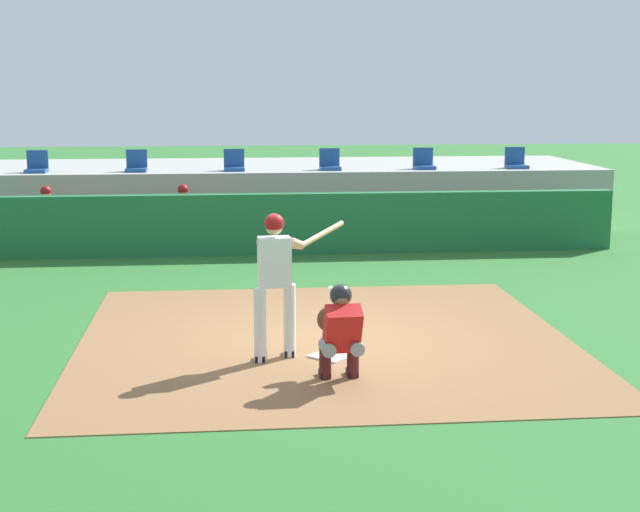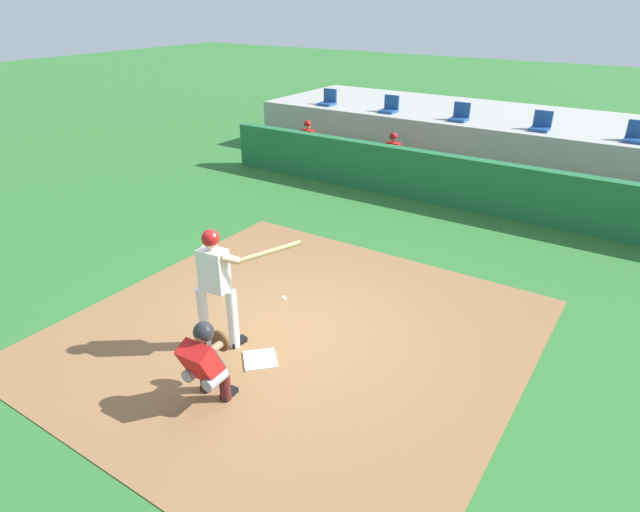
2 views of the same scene
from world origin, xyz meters
name	(u,v)px [view 1 (image 1 of 2)]	position (x,y,z in m)	size (l,w,h in m)	color
ground_plane	(325,340)	(0.00, 0.00, 0.00)	(80.00, 80.00, 0.00)	#2D6B2D
dirt_infield	(325,340)	(0.00, 0.00, 0.01)	(6.40, 6.40, 0.01)	olive
home_plate	(332,356)	(0.00, -0.80, 0.02)	(0.44, 0.44, 0.02)	white
batter_at_plate	(277,276)	(-0.68, -0.81, 1.04)	(1.19, 0.95, 1.80)	silver
catcher_crouched	(340,329)	(-0.02, -1.74, 0.61)	(0.49, 1.85, 1.13)	gray
dugout_wall	(291,224)	(0.00, 6.50, 0.60)	(13.00, 0.30, 1.20)	#1E6638
dugout_bench	(288,234)	(0.00, 7.50, 0.23)	(11.80, 0.44, 0.45)	olive
dugout_player_0	(46,217)	(-4.89, 7.34, 0.67)	(0.49, 0.70, 1.30)	#939399
dugout_player_1	(183,215)	(-2.15, 7.34, 0.67)	(0.49, 0.70, 1.30)	#939399
stands_platform	(279,193)	(0.00, 10.90, 0.70)	(15.00, 4.40, 1.40)	#9E9E99
stadium_seat_0	(37,166)	(-5.42, 9.38, 1.53)	(0.46, 0.46, 0.48)	#1E478C
stadium_seat_1	(136,165)	(-3.25, 9.38, 1.53)	(0.46, 0.46, 0.48)	#1E478C
stadium_seat_2	(234,165)	(-1.08, 9.38, 1.53)	(0.46, 0.46, 0.48)	#1E478C
stadium_seat_3	(330,164)	(1.08, 9.38, 1.53)	(0.46, 0.46, 0.48)	#1E478C
stadium_seat_4	(424,163)	(3.25, 9.38, 1.53)	(0.46, 0.46, 0.48)	#1E478C
stadium_seat_5	(516,162)	(5.42, 9.38, 1.53)	(0.46, 0.46, 0.48)	#1E478C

